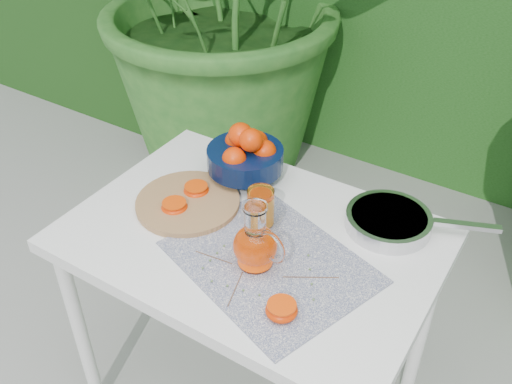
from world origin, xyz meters
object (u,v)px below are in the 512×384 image
Objects in this scene: white_table at (252,256)px; cutting_board at (188,203)px; juice_pitcher at (256,244)px; saute_pan at (390,220)px; fruit_bowl at (246,154)px.

white_table is 3.30× the size of cutting_board.
saute_pan is (0.23, 0.32, -0.04)m from juice_pitcher.
cutting_board is 0.58m from saute_pan.
juice_pitcher reaches higher than white_table.
saute_pan is at bearing 36.48° from white_table.
white_table is 0.40m from saute_pan.
juice_pitcher is (0.07, -0.10, 0.15)m from white_table.
cutting_board is 1.26× the size of fruit_bowl.
cutting_board is 0.23m from fruit_bowl.
fruit_bowl is 1.29× the size of juice_pitcher.
white_table is 2.31× the size of saute_pan.
saute_pan is (0.47, 0.01, -0.06)m from fruit_bowl.
fruit_bowl is 0.39m from juice_pitcher.
juice_pitcher is (0.30, -0.10, 0.06)m from cutting_board.
juice_pitcher reaches higher than cutting_board.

